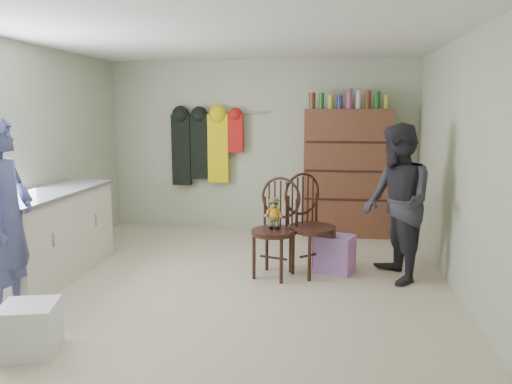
# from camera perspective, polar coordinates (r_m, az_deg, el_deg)

# --- Properties ---
(ground_plane) EXTENTS (5.00, 5.00, 0.00)m
(ground_plane) POSITION_cam_1_polar(r_m,az_deg,el_deg) (5.23, -3.07, -10.62)
(ground_plane) COLOR beige
(ground_plane) RESTS_ON ground
(room_walls) EXTENTS (5.00, 5.00, 5.00)m
(room_walls) POSITION_cam_1_polar(r_m,az_deg,el_deg) (5.44, -2.13, 7.17)
(room_walls) COLOR beige
(room_walls) RESTS_ON ground
(counter) EXTENTS (0.64, 1.86, 0.94)m
(counter) POSITION_cam_1_polar(r_m,az_deg,el_deg) (5.78, -22.50, -4.50)
(counter) COLOR silver
(counter) RESTS_ON ground
(plastic_tub) EXTENTS (0.48, 0.46, 0.37)m
(plastic_tub) POSITION_cam_1_polar(r_m,az_deg,el_deg) (4.19, -24.45, -14.00)
(plastic_tub) COLOR white
(plastic_tub) RESTS_ON ground
(chair_front) EXTENTS (0.60, 0.60, 1.07)m
(chair_front) POSITION_cam_1_polar(r_m,az_deg,el_deg) (5.38, 2.29, -3.46)
(chair_front) COLOR #391C14
(chair_front) RESTS_ON ground
(chair_far) EXTENTS (0.69, 0.69, 1.11)m
(chair_far) POSITION_cam_1_polar(r_m,az_deg,el_deg) (5.49, 6.07, -3.23)
(chair_far) COLOR #391C14
(chair_far) RESTS_ON ground
(striped_bag) EXTENTS (0.48, 0.43, 0.42)m
(striped_bag) POSITION_cam_1_polar(r_m,az_deg,el_deg) (5.65, 8.98, -6.97)
(striped_bag) COLOR pink
(striped_bag) RESTS_ON ground
(person_left) EXTENTS (0.52, 0.70, 1.73)m
(person_left) POSITION_cam_1_polar(r_m,az_deg,el_deg) (4.72, -26.62, -2.88)
(person_left) COLOR #494F87
(person_left) RESTS_ON ground
(person_right) EXTENTS (0.80, 0.93, 1.66)m
(person_right) POSITION_cam_1_polar(r_m,az_deg,el_deg) (5.37, 15.79, -1.25)
(person_right) COLOR #2D2B33
(person_right) RESTS_ON ground
(dresser) EXTENTS (1.20, 0.39, 2.07)m
(dresser) POSITION_cam_1_polar(r_m,az_deg,el_deg) (7.18, 10.31, 2.26)
(dresser) COLOR brown
(dresser) RESTS_ON ground
(coat_rack) EXTENTS (1.42, 0.12, 1.09)m
(coat_rack) POSITION_cam_1_polar(r_m,az_deg,el_deg) (7.44, -5.90, 5.20)
(coat_rack) COLOR #99999E
(coat_rack) RESTS_ON ground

